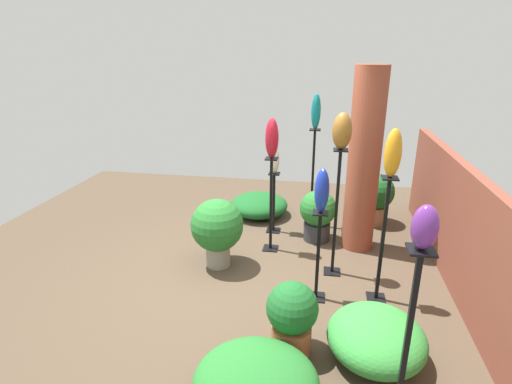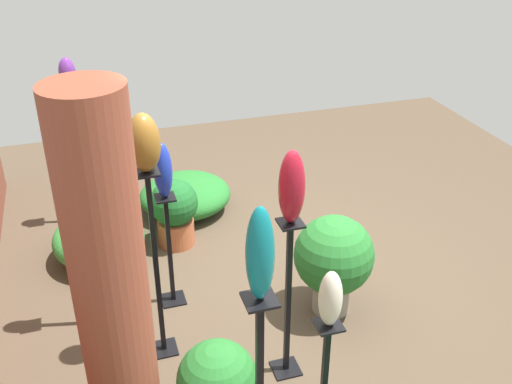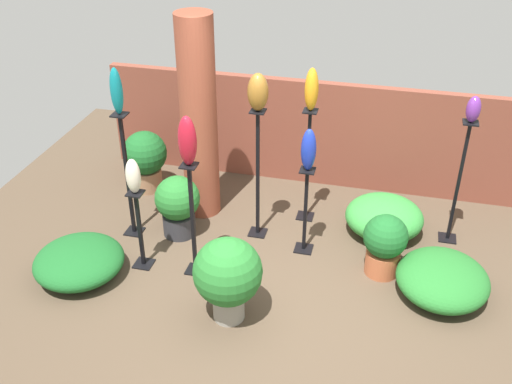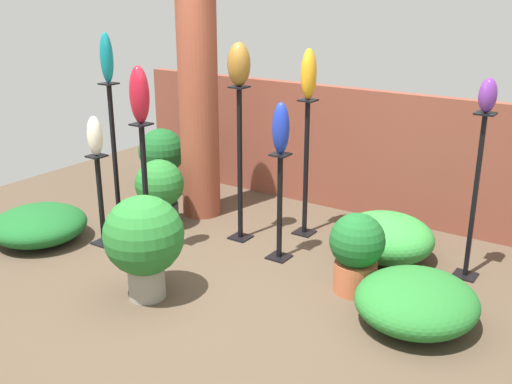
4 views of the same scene
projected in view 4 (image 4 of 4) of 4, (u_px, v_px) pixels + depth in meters
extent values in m
plane|color=#4C3D2D|center=(209.00, 294.00, 5.03)|extent=(8.00, 8.00, 0.00)
cube|color=brown|center=(344.00, 150.00, 6.75)|extent=(5.60, 0.12, 1.40)
cylinder|color=brown|center=(199.00, 107.00, 6.43)|extent=(0.42, 0.42, 2.43)
cube|color=black|center=(279.00, 257.00, 5.70)|extent=(0.20, 0.20, 0.01)
cube|color=black|center=(280.00, 207.00, 5.53)|extent=(0.04, 0.04, 1.03)
cube|color=black|center=(280.00, 154.00, 5.37)|extent=(0.16, 0.16, 0.02)
cube|color=black|center=(104.00, 242.00, 6.02)|extent=(0.20, 0.20, 0.01)
cube|color=black|center=(101.00, 200.00, 5.87)|extent=(0.04, 0.04, 0.92)
cube|color=black|center=(97.00, 156.00, 5.73)|extent=(0.16, 0.16, 0.01)
cube|color=black|center=(150.00, 255.00, 5.74)|extent=(0.20, 0.20, 0.01)
cube|color=black|center=(146.00, 192.00, 5.53)|extent=(0.04, 0.04, 1.29)
cube|color=black|center=(141.00, 124.00, 5.32)|extent=(0.16, 0.16, 0.02)
cube|color=black|center=(241.00, 237.00, 6.14)|extent=(0.20, 0.20, 0.01)
cube|color=black|center=(240.00, 165.00, 5.89)|extent=(0.04, 0.04, 1.56)
cube|color=black|center=(239.00, 87.00, 5.64)|extent=(0.16, 0.16, 0.02)
cube|color=black|center=(465.00, 275.00, 5.34)|extent=(0.20, 0.20, 0.01)
cube|color=black|center=(475.00, 198.00, 5.10)|extent=(0.04, 0.04, 1.48)
cube|color=black|center=(485.00, 114.00, 4.86)|extent=(0.16, 0.16, 0.02)
cube|color=black|center=(304.00, 232.00, 6.26)|extent=(0.20, 0.20, 0.01)
cube|color=black|center=(306.00, 169.00, 6.04)|extent=(0.04, 0.04, 1.41)
cube|color=black|center=(308.00, 100.00, 5.81)|extent=(0.16, 0.16, 0.02)
cube|color=black|center=(120.00, 219.00, 6.63)|extent=(0.20, 0.20, 0.01)
cube|color=black|center=(114.00, 154.00, 6.39)|extent=(0.04, 0.04, 1.51)
cube|color=black|center=(109.00, 84.00, 6.14)|extent=(0.16, 0.16, 0.02)
ellipsoid|color=#192D9E|center=(281.00, 128.00, 5.29)|extent=(0.16, 0.15, 0.47)
ellipsoid|color=beige|center=(95.00, 136.00, 5.66)|extent=(0.15, 0.14, 0.38)
ellipsoid|color=maroon|center=(139.00, 95.00, 5.24)|extent=(0.18, 0.17, 0.51)
ellipsoid|color=brown|center=(239.00, 64.00, 5.57)|extent=(0.22, 0.21, 0.41)
ellipsoid|color=#6B2D8C|center=(488.00, 95.00, 4.81)|extent=(0.15, 0.16, 0.28)
ellipsoid|color=orange|center=(309.00, 74.00, 5.73)|extent=(0.15, 0.17, 0.49)
ellipsoid|color=#0F727A|center=(107.00, 58.00, 6.06)|extent=(0.13, 0.14, 0.51)
cylinder|color=#936B4C|center=(163.00, 181.00, 7.48)|extent=(0.38, 0.38, 0.28)
sphere|color=#195923|center=(162.00, 151.00, 7.35)|extent=(0.56, 0.56, 0.56)
cylinder|color=gray|center=(147.00, 282.00, 4.94)|extent=(0.30, 0.30, 0.27)
sphere|color=#236B28|center=(144.00, 235.00, 4.81)|extent=(0.66, 0.66, 0.66)
cylinder|color=#B25B38|center=(355.00, 277.00, 5.04)|extent=(0.36, 0.36, 0.27)
sphere|color=#195923|center=(357.00, 241.00, 4.93)|extent=(0.46, 0.46, 0.46)
cylinder|color=#2D2D33|center=(161.00, 215.00, 6.40)|extent=(0.38, 0.38, 0.26)
sphere|color=#236B28|center=(159.00, 184.00, 6.28)|extent=(0.52, 0.52, 0.52)
ellipsoid|color=#338C38|center=(386.00, 237.00, 5.61)|extent=(0.90, 0.86, 0.44)
ellipsoid|color=#236B28|center=(416.00, 301.00, 4.53)|extent=(0.93, 0.98, 0.38)
ellipsoid|color=#195923|center=(39.00, 225.00, 6.02)|extent=(0.94, 0.95, 0.35)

